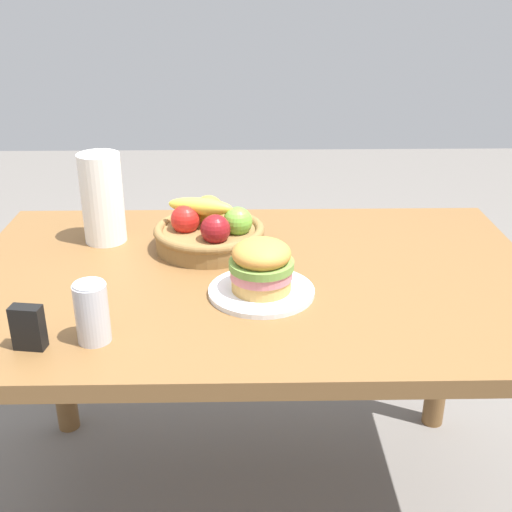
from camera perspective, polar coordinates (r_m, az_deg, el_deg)
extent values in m
plane|color=slate|center=(1.99, -0.24, -21.35)|extent=(8.00, 8.00, 0.00)
cube|color=brown|center=(1.56, -0.28, -2.20)|extent=(1.40, 0.90, 0.04)
cylinder|color=brown|center=(2.15, -17.31, -6.82)|extent=(0.07, 0.07, 0.71)
cylinder|color=brown|center=(2.16, 16.36, -6.52)|extent=(0.07, 0.07, 0.71)
cylinder|color=white|center=(1.45, 0.48, -3.15)|extent=(0.24, 0.24, 0.01)
cylinder|color=tan|center=(1.44, 0.48, -2.41)|extent=(0.13, 0.13, 0.03)
cylinder|color=#C67075|center=(1.43, 0.48, -1.48)|extent=(0.14, 0.14, 0.02)
cylinder|color=olive|center=(1.42, 0.49, -0.75)|extent=(0.15, 0.15, 0.02)
ellipsoid|color=gold|center=(1.41, 0.49, 0.22)|extent=(0.13, 0.13, 0.06)
cylinder|color=silver|center=(1.29, -14.36, -4.95)|extent=(0.07, 0.07, 0.12)
cylinder|color=silver|center=(1.26, -14.65, -2.45)|extent=(0.06, 0.06, 0.00)
cylinder|color=olive|center=(1.69, -4.15, 1.55)|extent=(0.28, 0.28, 0.05)
torus|color=olive|center=(1.68, -4.18, 2.34)|extent=(0.29, 0.29, 0.02)
sphere|color=#6BAD38|center=(1.65, -1.64, 3.08)|extent=(0.08, 0.08, 0.08)
sphere|color=gold|center=(1.73, -4.23, 4.07)|extent=(0.08, 0.08, 0.08)
sphere|color=red|center=(1.68, -6.29, 3.23)|extent=(0.08, 0.08, 0.08)
sphere|color=maroon|center=(1.61, -3.63, 2.37)|extent=(0.08, 0.08, 0.08)
ellipsoid|color=yellow|center=(1.67, -4.96, 4.42)|extent=(0.18, 0.10, 0.06)
cylinder|color=white|center=(1.74, -13.50, 5.00)|extent=(0.11, 0.11, 0.24)
cube|color=black|center=(1.31, -19.58, -6.00)|extent=(0.06, 0.04, 0.09)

